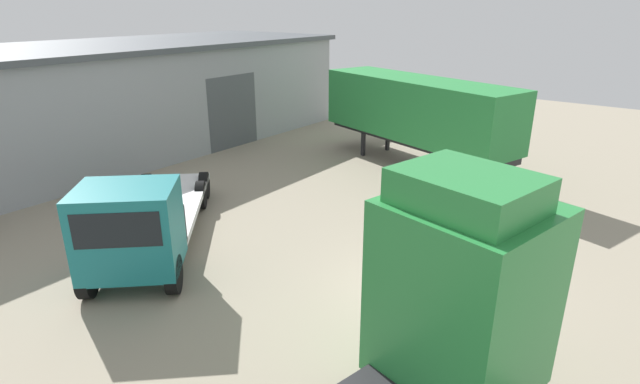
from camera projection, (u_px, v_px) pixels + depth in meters
ground_plane at (432, 287)px, 12.91m from camera, size 60.00×60.00×0.00m
warehouse_building at (61, 107)px, 22.30m from camera, size 29.66×8.94×5.13m
tractor_unit_green at (444, 309)px, 8.35m from camera, size 6.99×3.87×4.45m
container_trailer_green at (418, 111)px, 21.71m from camera, size 5.18×9.84×3.89m
flatbed_truck_teal at (142, 221)px, 13.67m from camera, size 7.29×7.01×2.70m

